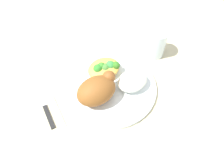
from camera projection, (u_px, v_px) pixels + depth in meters
name	position (u px, v px, depth m)	size (l,w,h in m)	color
ground_plane	(112.00, 88.00, 0.64)	(2.00, 2.00, 0.00)	beige
plate	(112.00, 87.00, 0.64)	(0.27, 0.27, 0.01)	white
roasted_chicken	(97.00, 90.00, 0.58)	(0.12, 0.08, 0.08)	brown
rice_pile	(132.00, 81.00, 0.61)	(0.09, 0.07, 0.05)	white
mac_cheese_with_broccoli	(104.00, 68.00, 0.65)	(0.10, 0.08, 0.04)	#EFBB48
fork	(55.00, 103.00, 0.61)	(0.02, 0.14, 0.01)	silver
knife	(45.00, 106.00, 0.60)	(0.03, 0.19, 0.01)	black
water_glass	(156.00, 43.00, 0.69)	(0.06, 0.06, 0.10)	silver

